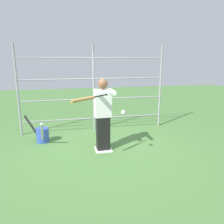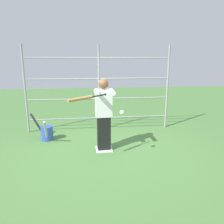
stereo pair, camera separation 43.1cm
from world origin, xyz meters
TOP-DOWN VIEW (x-y plane):
  - ground_plane at (0.00, 0.00)m, footprint 24.00×24.00m
  - home_plate at (0.00, 0.00)m, footprint 0.40×0.40m
  - fence_backstop at (0.00, -1.60)m, footprint 4.40×0.06m
  - batter at (0.00, 0.02)m, footprint 0.45×0.60m
  - baseball_bat_swinging at (0.46, 0.77)m, footprint 0.79×0.55m
  - softball_in_flight at (-0.34, 0.58)m, footprint 0.10×0.10m
  - bat_bucket at (1.52, -0.86)m, footprint 0.68×1.00m

SIDE VIEW (x-z plane):
  - ground_plane at x=0.00m, z-range 0.00..0.00m
  - home_plate at x=0.00m, z-range 0.00..0.02m
  - bat_bucket at x=1.52m, z-range -0.13..0.56m
  - batter at x=0.00m, z-range 0.07..1.82m
  - softball_in_flight at x=-0.34m, z-range 1.03..1.12m
  - fence_backstop at x=0.00m, z-range 0.00..2.61m
  - baseball_bat_swinging at x=0.46m, z-range 1.39..1.48m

